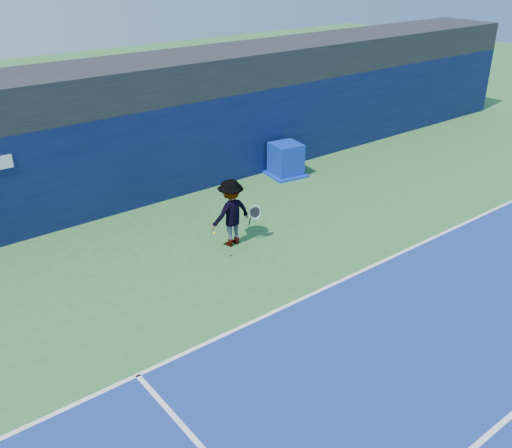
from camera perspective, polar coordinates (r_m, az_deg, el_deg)
name	(u,v)px	position (r m, az deg, el deg)	size (l,w,h in m)	color
ground	(428,351)	(12.38, 16.85, -12.05)	(80.00, 80.00, 0.00)	#326E31
baseline	(325,288)	(13.89, 6.87, -6.40)	(24.00, 0.10, 0.01)	white
stadium_band	(143,80)	(19.05, -11.26, 13.97)	(36.00, 3.00, 1.20)	black
back_wall_assembly	(163,151)	(18.73, -9.27, 7.26)	(36.00, 1.03, 3.00)	#0B143E
equipment_cart	(286,161)	(20.46, 3.00, 6.32)	(1.40, 1.40, 1.18)	#0C27AC
tennis_player	(231,213)	(15.38, -2.52, 1.13)	(1.39, 0.77, 1.89)	white
tennis_ball	(215,233)	(14.42, -4.16, -0.91)	(0.08, 0.08, 0.08)	#C8DD18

